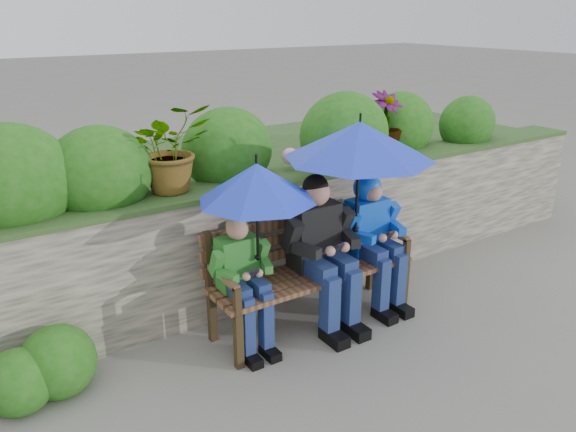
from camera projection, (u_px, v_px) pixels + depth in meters
ground at (295, 340)px, 4.14m from camera, size 60.00×60.00×0.00m
garden_backdrop at (188, 207)px, 5.16m from camera, size 8.00×2.86×1.72m
park_bench at (308, 263)px, 4.27m from camera, size 1.62×0.48×0.86m
boy_left at (243, 275)px, 3.89m from camera, size 0.42×0.48×0.99m
boy_middle at (322, 246)px, 4.19m from camera, size 0.56×0.64×1.17m
boy_right at (373, 230)px, 4.47m from camera, size 0.49×0.60×1.09m
umbrella_left at (257, 183)px, 3.71m from camera, size 0.81×0.81×0.75m
umbrella_right at (359, 140)px, 4.09m from camera, size 1.13×1.13×0.92m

